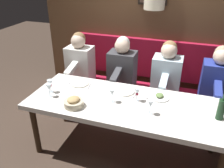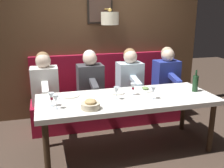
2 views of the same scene
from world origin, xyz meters
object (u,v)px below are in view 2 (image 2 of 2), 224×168
Objects in this scene: dining_table at (127,102)px; diner_far at (44,80)px; diner_nearest at (166,72)px; wine_bottle at (195,83)px; diner_near at (130,74)px; wine_glass_2 at (153,90)px; diner_middle at (90,77)px; bread_bowl at (91,105)px; wine_glass_4 at (56,99)px; wine_glass_1 at (133,87)px; wine_glass_0 at (116,91)px; wine_glass_3 at (51,97)px.

dining_table is 1.35m from diner_far.
diner_nearest is 2.01m from diner_far.
diner_near is at bearing 36.12° from wine_bottle.
diner_nearest is 4.82× the size of wine_glass_2.
diner_middle reaches higher than bread_bowl.
dining_table is 0.37m from wine_glass_2.
diner_nearest reaches higher than wine_glass_4.
wine_glass_1 is at bearing -61.62° from bread_bowl.
diner_middle and diner_far have the same top height.
dining_table is 13.97× the size of wine_glass_0.
wine_glass_2 is 1.20m from wine_glass_4.
wine_bottle reaches higher than wine_glass_4.
diner_near is 1.09m from wine_bottle.
diner_near and diner_far have the same top height.
wine_glass_4 is at bearing -174.20° from diner_far.
diner_nearest is 4.82× the size of wine_glass_4.
dining_table is at bearing -160.32° from diner_middle.
diner_near is at bearing 90.00° from diner_nearest.
bread_bowl is (-1.15, -0.48, -0.03)m from diner_far.
diner_nearest is 4.82× the size of wine_glass_0.
wine_glass_0 is at bearing -58.45° from bread_bowl.
diner_middle is 0.69m from diner_far.
dining_table is at bearing 90.09° from wine_bottle.
dining_table is 0.22m from wine_glass_1.
bread_bowl is at bearing 169.39° from diner_middle.
diner_middle reaches higher than wine_glass_3.
bread_bowl is (-1.15, 1.53, -0.03)m from diner_nearest.
diner_middle is at bearing 30.84° from wine_glass_2.
diner_middle reaches higher than dining_table.
diner_middle reaches higher than wine_glass_2.
diner_middle is 1.20m from wine_glass_4.
wine_glass_3 is at bearing 115.82° from diner_nearest.
diner_far is 4.82× the size of wine_glass_4.
dining_table is 13.97× the size of wine_glass_4.
wine_glass_0 is at bearing -137.23° from diner_far.
diner_far is at bearing 66.17° from wine_bottle.
bread_bowl is (-0.13, 0.83, -0.07)m from wine_glass_2.
wine_bottle is at bearing -143.88° from diner_near.
wine_glass_2 is 1.00× the size of wine_glass_4.
diner_nearest and diner_middle have the same top height.
diner_far is at bearing 22.66° from bread_bowl.
wine_glass_1 is at bearing -53.61° from dining_table.
wine_bottle reaches higher than wine_glass_3.
diner_nearest is 4.82× the size of wine_glass_1.
diner_middle is 4.82× the size of wine_glass_0.
diner_middle is at bearing 9.65° from wine_glass_0.
diner_nearest reaches higher than wine_glass_0.
wine_glass_0 is 1.14m from wine_bottle.
diner_nearest is 2.17m from wine_glass_4.
wine_glass_0 is 0.44m from bread_bowl.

